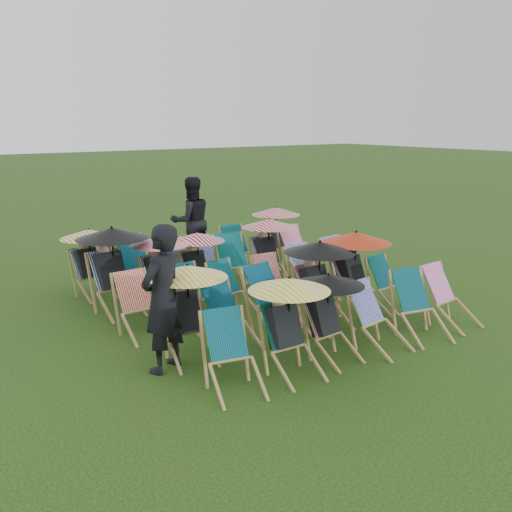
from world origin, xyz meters
TOP-DOWN VIEW (x-y plane):
  - ground at (0.00, 0.00)m, footprint 100.00×100.00m
  - deckchair_0 at (-1.97, -2.19)m, footprint 0.76×0.94m
  - deckchair_1 at (-1.13, -2.21)m, footprint 1.04×1.08m
  - deckchair_2 at (-0.40, -2.14)m, footprint 0.97×1.03m
  - deckchair_3 at (0.38, -2.29)m, footprint 0.72×0.92m
  - deckchair_4 at (1.23, -2.32)m, footprint 0.80×0.99m
  - deckchair_5 at (2.02, -2.26)m, footprint 0.67×0.89m
  - deckchair_6 at (-1.94, -1.05)m, footprint 1.07×1.14m
  - deckchair_7 at (-1.26, -1.03)m, footprint 0.69×0.89m
  - deckchair_8 at (-0.48, -1.10)m, footprint 0.84×1.06m
  - deckchair_9 at (0.34, -1.12)m, footprint 1.11×1.17m
  - deckchair_10 at (1.19, -1.06)m, footprint 1.15×1.25m
  - deckchair_11 at (1.92, -1.13)m, footprint 0.60×0.81m
  - deckchair_12 at (-2.12, 0.10)m, footprint 0.62×0.86m
  - deckchair_13 at (-1.24, -0.00)m, footprint 0.73×0.93m
  - deckchair_14 at (-0.50, 0.07)m, footprint 0.73×0.90m
  - deckchair_15 at (0.31, 0.04)m, footprint 0.63×0.84m
  - deckchair_16 at (1.11, -0.02)m, footprint 0.74×0.95m
  - deckchair_17 at (2.03, 0.09)m, footprint 0.77×0.98m
  - deckchair_18 at (-2.03, 1.34)m, footprint 1.20×1.27m
  - deckchair_19 at (-1.23, 1.23)m, footprint 1.01×1.06m
  - deckchair_20 at (-0.46, 1.28)m, footprint 0.99×1.03m
  - deckchair_21 at (0.38, 1.28)m, footprint 0.76×1.00m
  - deckchair_22 at (1.15, 1.31)m, footprint 1.06×1.09m
  - deckchair_23 at (1.89, 1.20)m, footprint 0.79×1.02m
  - deckchair_24 at (-2.03, 2.46)m, footprint 1.03×1.10m
  - deckchair_25 at (-1.16, 2.27)m, footprint 0.83×1.04m
  - deckchair_26 at (-0.29, 2.41)m, footprint 0.58×0.80m
  - deckchair_27 at (0.38, 2.34)m, footprint 0.59×0.79m
  - deckchair_28 at (1.14, 2.32)m, footprint 0.63×0.88m
  - deckchair_29 at (2.11, 2.36)m, footprint 1.07×1.12m
  - person_left at (-2.37, -1.18)m, footprint 0.82×0.71m
  - person_rear at (0.61, 3.49)m, footprint 1.04×0.87m

SIDE VIEW (x-z plane):
  - ground at x=0.00m, z-range 0.00..0.00m
  - deckchair_27 at x=0.38m, z-range 0.00..0.82m
  - deckchair_26 at x=-0.29m, z-range 0.00..0.84m
  - deckchair_11 at x=1.92m, z-range 0.00..0.85m
  - deckchair_15 at x=0.31m, z-range 0.00..0.87m
  - deckchair_14 at x=-0.50m, z-range 0.00..0.88m
  - deckchair_7 at x=-1.26m, z-range 0.00..0.90m
  - deckchair_0 at x=-1.97m, z-range 0.00..0.91m
  - deckchair_3 at x=0.38m, z-range 0.00..0.92m
  - deckchair_12 at x=-2.12m, z-range 0.00..0.92m
  - deckchair_5 at x=2.02m, z-range 0.00..0.92m
  - deckchair_13 at x=-1.24m, z-range 0.00..0.93m
  - deckchair_28 at x=1.14m, z-range 0.00..0.95m
  - deckchair_16 at x=1.11m, z-range 0.00..0.96m
  - deckchair_4 at x=1.23m, z-range 0.00..0.96m
  - deckchair_17 at x=2.03m, z-range 0.00..0.97m
  - deckchair_21 at x=0.38m, z-range 0.00..1.02m
  - deckchair_25 at x=-1.16m, z-range 0.00..1.02m
  - deckchair_23 at x=1.89m, z-range 0.00..1.03m
  - deckchair_8 at x=-0.48m, z-range 0.00..1.03m
  - deckchair_2 at x=-0.40m, z-range 0.03..1.18m
  - deckchair_20 at x=-0.46m, z-range 0.03..1.20m
  - deckchair_19 at x=-1.23m, z-range 0.03..1.24m
  - deckchair_24 at x=-2.03m, z-range 0.03..1.25m
  - deckchair_1 at x=-1.13m, z-range 0.03..1.27m
  - deckchair_22 at x=1.15m, z-range 0.03..1.29m
  - deckchair_6 at x=-1.94m, z-range 0.04..1.31m
  - deckchair_29 at x=2.11m, z-range 0.04..1.31m
  - deckchair_9 at x=0.34m, z-range 0.04..1.36m
  - deckchair_10 at x=1.19m, z-range 0.04..1.40m
  - deckchair_18 at x=-2.03m, z-range 0.04..1.46m
  - person_left at x=-2.37m, z-range 0.00..1.91m
  - person_rear at x=0.61m, z-range 0.00..1.94m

